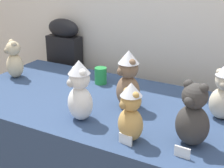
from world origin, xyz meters
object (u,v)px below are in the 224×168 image
object	(u,v)px
teddy_bear_sand	(14,60)
teddy_bear_charcoal	(193,116)
instrument_case	(66,81)
display_table	(112,157)
teddy_bear_mocha	(128,80)
teddy_bear_honey	(131,113)
party_cup_green	(101,76)
teddy_bear_snow	(79,91)
teddy_bear_cream	(224,92)

from	to	relation	value
teddy_bear_sand	teddy_bear_charcoal	bearing A→B (deg)	17.18
instrument_case	teddy_bear_sand	size ratio (longest dim) A/B	4.00
display_table	teddy_bear_mocha	bearing A→B (deg)	1.94
teddy_bear_honey	teddy_bear_mocha	world-z (taller)	teddy_bear_mocha
teddy_bear_honey	teddy_bear_sand	size ratio (longest dim) A/B	1.08
display_table	party_cup_green	xyz separation A→B (m)	(-0.22, 0.24, 0.42)
teddy_bear_snow	teddy_bear_charcoal	distance (m)	0.58
instrument_case	teddy_bear_snow	xyz separation A→B (m)	(0.71, -0.84, 0.35)
instrument_case	teddy_bear_charcoal	xyz separation A→B (m)	(1.29, -0.80, 0.34)
teddy_bear_mocha	teddy_bear_honey	bearing A→B (deg)	-29.26
instrument_case	teddy_bear_mocha	world-z (taller)	teddy_bear_mocha
teddy_bear_snow	teddy_bear_honey	size ratio (longest dim) A/B	1.13
display_table	teddy_bear_cream	bearing A→B (deg)	10.63
teddy_bear_snow	teddy_bear_mocha	size ratio (longest dim) A/B	0.98
instrument_case	party_cup_green	xyz separation A→B (m)	(0.54, -0.34, 0.25)
teddy_bear_cream	teddy_bear_snow	bearing A→B (deg)	-154.86
teddy_bear_honey	teddy_bear_cream	xyz separation A→B (m)	(0.32, 0.43, 0.01)
teddy_bear_honey	teddy_bear_charcoal	bearing A→B (deg)	48.24
instrument_case	party_cup_green	bearing A→B (deg)	-31.78
instrument_case	teddy_bear_mocha	distance (m)	1.10
teddy_bear_cream	teddy_bear_charcoal	bearing A→B (deg)	-105.63
teddy_bear_honey	teddy_bear_mocha	xyz separation A→B (m)	(-0.17, 0.32, 0.02)
display_table	teddy_bear_cream	xyz separation A→B (m)	(0.59, 0.11, 0.51)
teddy_bear_snow	party_cup_green	xyz separation A→B (m)	(-0.17, 0.49, -0.10)
teddy_bear_charcoal	party_cup_green	distance (m)	0.88
instrument_case	teddy_bear_cream	bearing A→B (deg)	-18.79
teddy_bear_sand	party_cup_green	world-z (taller)	teddy_bear_sand
teddy_bear_honey	teddy_bear_sand	bearing A→B (deg)	-171.80
teddy_bear_sand	teddy_bear_cream	distance (m)	1.40
display_table	teddy_bear_sand	bearing A→B (deg)	175.61
instrument_case	teddy_bear_honey	bearing A→B (deg)	-40.66
teddy_bear_snow	teddy_bear_mocha	distance (m)	0.30
display_table	teddy_bear_mocha	xyz separation A→B (m)	(0.10, 0.00, 0.53)
teddy_bear_snow	teddy_bear_cream	size ratio (longest dim) A/B	1.05
teddy_bear_charcoal	teddy_bear_mocha	bearing A→B (deg)	164.03
instrument_case	teddy_bear_snow	bearing A→B (deg)	-49.20
instrument_case	teddy_bear_cream	size ratio (longest dim) A/B	3.44
teddy_bear_mocha	teddy_bear_cream	world-z (taller)	teddy_bear_mocha
instrument_case	teddy_bear_snow	world-z (taller)	instrument_case
display_table	teddy_bear_snow	bearing A→B (deg)	-101.30
teddy_bear_sand	teddy_bear_charcoal	distance (m)	1.36
teddy_bear_honey	teddy_bear_cream	size ratio (longest dim) A/B	0.93
teddy_bear_snow	teddy_bear_sand	world-z (taller)	teddy_bear_snow
teddy_bear_charcoal	teddy_bear_honey	bearing A→B (deg)	-148.10
teddy_bear_charcoal	teddy_bear_sand	bearing A→B (deg)	179.39
teddy_bear_snow	teddy_bear_cream	bearing A→B (deg)	56.10
teddy_bear_sand	teddy_bear_cream	size ratio (longest dim) A/B	0.86
display_table	teddy_bear_honey	distance (m)	0.65
teddy_bear_honey	party_cup_green	size ratio (longest dim) A/B	2.60
display_table	teddy_bear_charcoal	xyz separation A→B (m)	(0.53, -0.22, 0.51)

